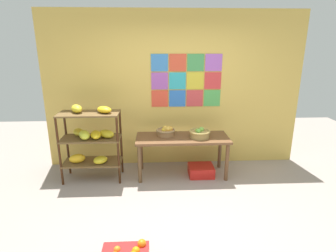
{
  "coord_description": "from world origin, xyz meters",
  "views": [
    {
      "loc": [
        -0.34,
        -2.85,
        2.14
      ],
      "look_at": [
        -0.14,
        1.04,
        0.96
      ],
      "focal_mm": 29.25,
      "sensor_mm": 36.0,
      "label": 1
    }
  ],
  "objects_px": {
    "produce_crate_under_table": "(201,170)",
    "banana_shelf_unit": "(91,137)",
    "display_table": "(182,142)",
    "fruit_basket_back_left": "(166,131)",
    "fruit_basket_left": "(200,133)"
  },
  "relations": [
    {
      "from": "display_table",
      "to": "fruit_basket_back_left",
      "type": "xyz_separation_m",
      "value": [
        -0.26,
        0.1,
        0.16
      ]
    },
    {
      "from": "produce_crate_under_table",
      "to": "banana_shelf_unit",
      "type": "bearing_deg",
      "value": -179.27
    },
    {
      "from": "banana_shelf_unit",
      "to": "display_table",
      "type": "xyz_separation_m",
      "value": [
        1.46,
        0.07,
        -0.14
      ]
    },
    {
      "from": "fruit_basket_back_left",
      "to": "produce_crate_under_table",
      "type": "height_order",
      "value": "fruit_basket_back_left"
    },
    {
      "from": "fruit_basket_back_left",
      "to": "produce_crate_under_table",
      "type": "bearing_deg",
      "value": -14.65
    },
    {
      "from": "fruit_basket_left",
      "to": "display_table",
      "type": "bearing_deg",
      "value": 172.25
    },
    {
      "from": "banana_shelf_unit",
      "to": "produce_crate_under_table",
      "type": "distance_m",
      "value": 1.88
    },
    {
      "from": "produce_crate_under_table",
      "to": "fruit_basket_left",
      "type": "bearing_deg",
      "value": 164.24
    },
    {
      "from": "fruit_basket_left",
      "to": "fruit_basket_back_left",
      "type": "bearing_deg",
      "value": 165.43
    },
    {
      "from": "display_table",
      "to": "fruit_basket_left",
      "type": "height_order",
      "value": "fruit_basket_left"
    },
    {
      "from": "fruit_basket_left",
      "to": "produce_crate_under_table",
      "type": "relative_size",
      "value": 0.83
    },
    {
      "from": "fruit_basket_left",
      "to": "produce_crate_under_table",
      "type": "distance_m",
      "value": 0.66
    },
    {
      "from": "display_table",
      "to": "fruit_basket_left",
      "type": "relative_size",
      "value": 4.43
    },
    {
      "from": "banana_shelf_unit",
      "to": "display_table",
      "type": "height_order",
      "value": "banana_shelf_unit"
    },
    {
      "from": "banana_shelf_unit",
      "to": "produce_crate_under_table",
      "type": "bearing_deg",
      "value": 0.73
    }
  ]
}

